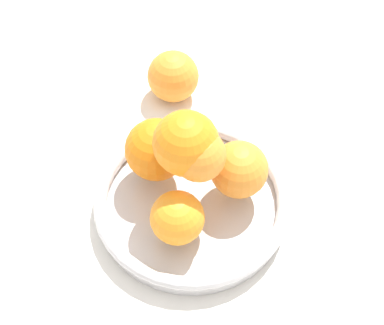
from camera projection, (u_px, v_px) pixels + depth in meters
ground_plane at (192, 208)px, 0.73m from camera, size 4.00×4.00×0.00m
fruit_bowl at (192, 201)px, 0.72m from camera, size 0.26×0.26×0.04m
orange_pile at (189, 163)px, 0.66m from camera, size 0.17×0.19×0.14m
stray_orange at (173, 76)px, 0.83m from camera, size 0.08×0.08×0.08m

